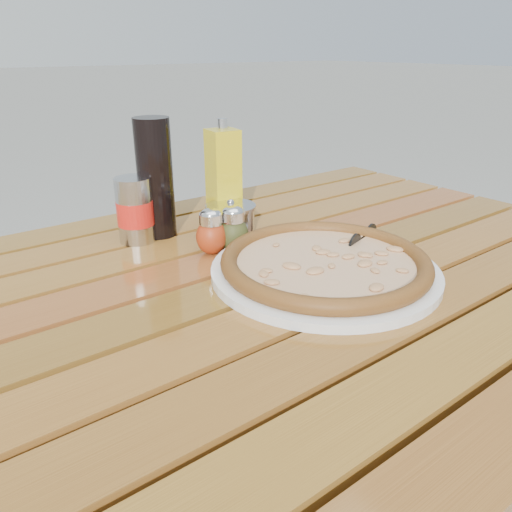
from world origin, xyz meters
TOP-DOWN VIEW (x-y plane):
  - table at (0.00, -0.00)m, footprint 1.40×0.90m
  - plate at (0.08, -0.05)m, footprint 0.37×0.37m
  - pizza at (0.08, -0.05)m, footprint 0.39×0.39m
  - pepper_shaker at (-0.01, 0.14)m, footprint 0.07×0.07m
  - oregano_shaker at (0.03, 0.12)m, footprint 0.05×0.05m
  - dark_bottle at (-0.04, 0.28)m, footprint 0.08×0.08m
  - soda_can at (-0.09, 0.27)m, footprint 0.08×0.08m
  - olive_oil_cruet at (0.09, 0.25)m, footprint 0.06×0.06m
  - parmesan_tin at (0.07, 0.19)m, footprint 0.10×0.10m
  - sunglasses at (0.21, -0.01)m, footprint 0.11×0.05m

SIDE VIEW (x-z plane):
  - table at x=0.00m, z-range 0.30..1.05m
  - plate at x=0.08m, z-range 0.75..0.76m
  - sunglasses at x=0.21m, z-range 0.74..0.79m
  - pizza at x=0.08m, z-range 0.76..0.79m
  - parmesan_tin at x=0.07m, z-range 0.74..0.82m
  - pepper_shaker at x=-0.01m, z-range 0.75..0.83m
  - oregano_shaker at x=0.03m, z-range 0.75..0.83m
  - soda_can at x=-0.09m, z-range 0.75..0.87m
  - olive_oil_cruet at x=0.09m, z-range 0.74..0.95m
  - dark_bottle at x=-0.04m, z-range 0.75..0.97m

